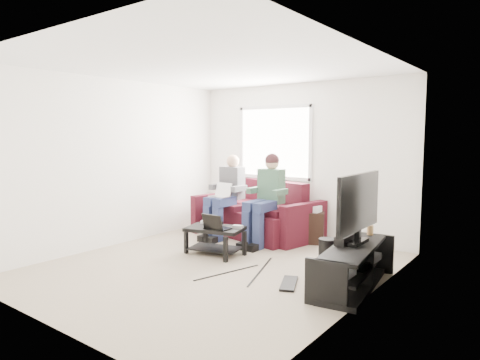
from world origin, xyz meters
name	(u,v)px	position (x,y,z in m)	size (l,w,h in m)	color
floor	(214,267)	(0.00, 0.00, 0.00)	(4.50, 4.50, 0.00)	tan
ceiling	(213,66)	(0.00, 0.00, 2.60)	(4.50, 4.50, 0.00)	white
wall_back	(299,160)	(0.00, 2.25, 1.30)	(4.50, 4.50, 0.00)	white
wall_front	(46,185)	(0.00, -2.25, 1.30)	(4.50, 4.50, 0.00)	white
wall_left	(117,163)	(-2.00, 0.00, 1.30)	(4.50, 4.50, 0.00)	white
wall_right	(364,178)	(2.00, 0.00, 1.30)	(4.50, 4.50, 0.00)	white
window	(274,142)	(-0.50, 2.23, 1.60)	(1.48, 0.04, 1.28)	white
sofa	(258,216)	(-0.53, 1.78, 0.34)	(2.19, 1.28, 0.94)	#4A121D
person_left	(226,192)	(-0.93, 1.41, 0.77)	(0.40, 0.71, 1.39)	navy
person_right	(266,192)	(-0.13, 1.43, 0.83)	(0.40, 0.71, 1.44)	navy
laptop_silver	(220,193)	(-0.93, 1.25, 0.76)	(0.32, 0.22, 0.24)	silver
coffee_table	(215,234)	(-0.38, 0.46, 0.29)	(0.91, 0.69, 0.40)	black
laptop_black	(218,221)	(-0.26, 0.38, 0.52)	(0.34, 0.24, 0.24)	black
controller_a	(206,222)	(-0.66, 0.58, 0.42)	(0.14, 0.09, 0.04)	silver
controller_b	(218,223)	(-0.48, 0.64, 0.42)	(0.14, 0.09, 0.04)	black
controller_c	(238,227)	(-0.08, 0.61, 0.42)	(0.14, 0.09, 0.04)	gray
tv_stand	(354,269)	(1.77, 0.36, 0.22)	(0.64, 1.52, 0.49)	black
tv	(359,204)	(1.77, 0.46, 0.95)	(0.12, 1.10, 0.81)	black
soundbar	(348,238)	(1.65, 0.46, 0.54)	(0.12, 0.50, 0.10)	black
drink_cup	(370,230)	(1.72, 0.99, 0.55)	(0.08, 0.08, 0.12)	#AB7E49
console_white	(339,272)	(1.77, -0.04, 0.29)	(0.30, 0.22, 0.06)	silver
console_grey	(364,256)	(1.77, 0.66, 0.30)	(0.34, 0.26, 0.08)	gray
console_black	(352,263)	(1.77, 0.31, 0.29)	(0.38, 0.30, 0.07)	black
subwoofer	(327,258)	(1.36, 0.53, 0.24)	(0.21, 0.21, 0.47)	black
keyboard_floor	(289,283)	(1.14, 0.00, 0.01)	(0.16, 0.49, 0.03)	black
end_table	(313,226)	(0.45, 1.92, 0.27)	(0.34, 0.34, 0.60)	black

